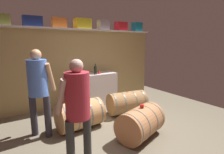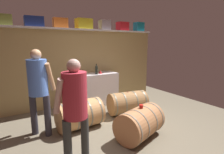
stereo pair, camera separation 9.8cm
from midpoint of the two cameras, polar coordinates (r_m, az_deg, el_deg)
The scene contains 21 objects.
ground_plane at distance 3.95m, azimuth 2.85°, elevation -15.68°, with size 6.01×8.20×0.02m, color #6B624F.
back_wall_panel at distance 5.24m, azimuth -8.59°, elevation 2.98°, with size 4.81×0.10×2.10m, color #A08654.
high_shelf_board at distance 5.07m, azimuth -8.26°, elevation 14.79°, with size 4.43×0.40×0.03m, color silver.
toolcase_olive at distance 4.68m, azimuth -31.15°, elevation 15.44°, with size 0.35×0.22×0.24m, color olive.
toolcase_navy at distance 4.73m, azimuth -23.23°, elevation 16.03°, with size 0.42×0.26×0.24m, color navy.
toolcase_orange at distance 4.86m, azimuth -15.70°, elevation 16.35°, with size 0.36×0.19×0.25m, color orange.
toolcase_yellow at distance 5.08m, azimuth -8.49°, elevation 16.52°, with size 0.42×0.29×0.28m, color yellow.
toolcase_grey at distance 5.36m, azimuth -1.84°, elevation 16.34°, with size 0.31×0.22×0.28m, color gray.
toolcase_red at distance 5.69m, azimuth 3.89°, elevation 15.89°, with size 0.33×0.25×0.26m, color red.
toolcase_teal at distance 6.09m, azimuth 9.08°, elevation 15.59°, with size 0.29×0.23×0.29m, color #147186.
work_cabinet at distance 5.13m, azimuth -5.48°, elevation -3.94°, with size 1.40×0.52×0.90m, color white.
wine_bottle_dark at distance 4.93m, azimuth -4.44°, elevation 2.39°, with size 0.08×0.08×0.29m.
wine_bottle_clear at distance 4.73m, azimuth -11.46°, elevation 1.71°, with size 0.07×0.07×0.28m.
wine_glass at distance 5.14m, azimuth -4.35°, elevation 2.23°, with size 0.07×0.07×0.13m.
red_funnel at distance 5.05m, azimuth -3.25°, elevation 1.68°, with size 0.11×0.11×0.10m, color red.
wine_barrel_near at distance 3.44m, azimuth 9.72°, elevation -14.38°, with size 1.03×0.82×0.59m.
wine_barrel_far at distance 4.53m, azimuth 5.62°, elevation -8.20°, with size 1.01×0.68×0.56m.
wine_barrel_flank at distance 3.82m, azimuth -9.58°, elevation -11.73°, with size 0.95×0.65×0.60m.
tasting_cup at distance 3.33m, azimuth 10.20°, elevation -9.25°, with size 0.07×0.07×0.06m, color red.
winemaker_pouring at distance 3.53m, azimuth -21.87°, elevation -2.06°, with size 0.51×0.51×1.65m.
visitor_tasting at distance 2.45m, azimuth -10.73°, elevation -8.34°, with size 0.49×0.39×1.55m.
Camera 2 is at (-1.95, -2.32, 1.75)m, focal length 28.44 mm.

